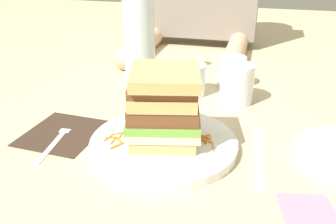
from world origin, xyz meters
TOP-DOWN VIEW (x-y plane):
  - ground_plane at (0.00, 0.00)m, footprint 3.00×3.00m
  - main_plate at (-0.02, -0.03)m, footprint 0.26×0.26m
  - sandwich at (-0.02, -0.03)m, footprint 0.14×0.13m
  - carrot_shred_0 at (-0.08, -0.05)m, footprint 0.02×0.01m
  - carrot_shred_1 at (-0.08, -0.06)m, footprint 0.01×0.02m
  - carrot_shred_2 at (-0.10, -0.03)m, footprint 0.00×0.02m
  - carrot_shred_3 at (-0.09, -0.06)m, footprint 0.02×0.02m
  - carrot_shred_4 at (-0.09, -0.07)m, footprint 0.02×0.03m
  - carrot_shred_5 at (-0.11, -0.05)m, footprint 0.01×0.03m
  - carrot_shred_6 at (-0.10, -0.06)m, footprint 0.00×0.02m
  - carrot_shred_7 at (-0.08, -0.03)m, footprint 0.01×0.02m
  - carrot_shred_8 at (-0.11, -0.03)m, footprint 0.02×0.01m
  - carrot_shred_9 at (-0.11, -0.05)m, footprint 0.02×0.01m
  - carrot_shred_10 at (0.04, 0.00)m, footprint 0.03×0.02m
  - carrot_shred_11 at (0.05, -0.01)m, footprint 0.02×0.03m
  - carrot_shred_12 at (0.04, -0.02)m, footprint 0.03×0.00m
  - carrot_shred_13 at (0.05, 0.00)m, footprint 0.02×0.01m
  - carrot_shred_14 at (0.06, -0.01)m, footprint 0.00×0.02m
  - carrot_shred_15 at (0.07, -0.03)m, footprint 0.01×0.03m
  - napkin_dark at (-0.22, -0.03)m, footprint 0.14×0.15m
  - fork at (-0.22, -0.05)m, footprint 0.03×0.17m
  - knife at (0.15, -0.02)m, footprint 0.02×0.20m
  - juice_glass at (0.09, 0.21)m, footprint 0.07×0.07m
  - water_bottle at (-0.16, 0.28)m, footprint 0.08×0.08m
  - empty_tumbler_0 at (0.07, 0.30)m, footprint 0.07×0.07m
  - empty_tumbler_1 at (-0.02, 0.22)m, footprint 0.07×0.07m
  - napkin_pink at (0.22, -0.15)m, footprint 0.09×0.10m

SIDE VIEW (x-z plane):
  - ground_plane at x=0.00m, z-range 0.00..0.00m
  - napkin_pink at x=0.22m, z-range 0.00..0.00m
  - napkin_dark at x=-0.22m, z-range 0.00..0.00m
  - knife at x=0.15m, z-range 0.00..0.00m
  - fork at x=-0.22m, z-range 0.00..0.01m
  - main_plate at x=-0.02m, z-range 0.00..0.02m
  - carrot_shred_2 at x=-0.10m, z-range 0.02..0.02m
  - carrot_shred_13 at x=0.05m, z-range 0.02..0.02m
  - carrot_shred_6 at x=-0.10m, z-range 0.02..0.02m
  - carrot_shred_0 at x=-0.08m, z-range 0.02..0.02m
  - carrot_shred_15 at x=0.07m, z-range 0.02..0.02m
  - carrot_shred_1 at x=-0.08m, z-range 0.02..0.02m
  - carrot_shred_5 at x=-0.11m, z-range 0.02..0.02m
  - carrot_shred_10 at x=0.04m, z-range 0.02..0.02m
  - carrot_shred_8 at x=-0.11m, z-range 0.02..0.02m
  - carrot_shred_9 at x=-0.11m, z-range 0.02..0.02m
  - carrot_shred_12 at x=0.04m, z-range 0.02..0.02m
  - carrot_shred_7 at x=-0.08m, z-range 0.02..0.02m
  - carrot_shred_4 at x=-0.09m, z-range 0.02..0.02m
  - carrot_shred_14 at x=0.06m, z-range 0.02..0.02m
  - carrot_shred_3 at x=-0.09m, z-range 0.02..0.02m
  - carrot_shred_11 at x=0.05m, z-range 0.02..0.02m
  - empty_tumbler_1 at x=-0.02m, z-range 0.00..0.07m
  - empty_tumbler_0 at x=0.07m, z-range 0.00..0.08m
  - juice_glass at x=0.09m, z-range 0.00..0.08m
  - sandwich at x=-0.02m, z-range 0.01..0.15m
  - water_bottle at x=-0.16m, z-range -0.01..0.27m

